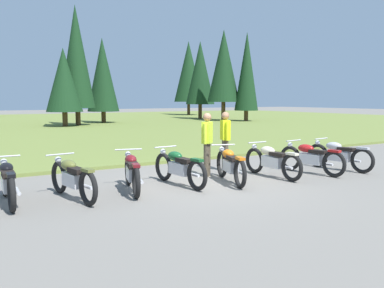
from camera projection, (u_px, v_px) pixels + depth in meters
ground_plane at (205, 183)px, 9.95m from camera, size 140.00×140.00×0.00m
grass_moorland at (23, 125)px, 31.21m from camera, size 80.00×44.00×0.10m
forest_treeline at (40, 71)px, 36.59m from camera, size 43.08×25.05×8.85m
motorcycle_black at (8, 182)px, 7.95m from camera, size 0.62×2.10×0.88m
motorcycle_olive at (72, 178)px, 8.33m from camera, size 0.65×2.09×0.88m
motorcycle_maroon at (132, 172)px, 9.05m from camera, size 0.82×2.04×0.88m
motorcycle_british_green at (179, 167)px, 9.66m from camera, size 0.62×2.10×0.88m
motorcycle_orange at (230, 165)px, 10.01m from camera, size 0.87×2.02×0.88m
motorcycle_cream at (272, 160)px, 10.69m from camera, size 0.62×2.10×0.88m
motorcycle_red at (311, 158)px, 11.20m from camera, size 0.63×2.10×0.88m
motorcycle_silver at (339, 155)px, 11.76m from camera, size 0.65×2.09×0.88m
rider_with_back_turned at (225, 137)px, 11.62m from camera, size 0.34×0.52×1.67m
rider_in_hivis_vest at (207, 141)px, 10.75m from camera, size 0.43×0.41×1.67m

